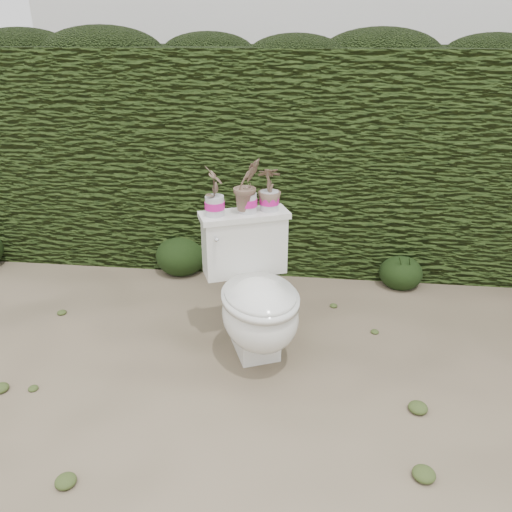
# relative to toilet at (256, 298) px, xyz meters

# --- Properties ---
(ground) EXTENTS (60.00, 60.00, 0.00)m
(ground) POSITION_rel_toilet_xyz_m (0.09, -0.11, -0.36)
(ground) COLOR gray
(ground) RESTS_ON ground
(hedge) EXTENTS (8.00, 1.00, 1.60)m
(hedge) POSITION_rel_toilet_xyz_m (0.09, 1.49, 0.44)
(hedge) COLOR #304416
(hedge) RESTS_ON ground
(house_wall) EXTENTS (8.00, 3.50, 4.00)m
(house_wall) POSITION_rel_toilet_xyz_m (0.69, 5.89, 1.64)
(house_wall) COLOR silver
(house_wall) RESTS_ON ground
(toilet) EXTENTS (0.68, 0.80, 0.78)m
(toilet) POSITION_rel_toilet_xyz_m (0.00, 0.00, 0.00)
(toilet) COLOR silver
(toilet) RESTS_ON ground
(potted_plant_left) EXTENTS (0.11, 0.15, 0.26)m
(potted_plant_left) POSITION_rel_toilet_xyz_m (-0.25, 0.16, 0.55)
(potted_plant_left) COLOR #236B21
(potted_plant_left) RESTS_ON toilet
(potted_plant_center) EXTENTS (0.20, 0.20, 0.29)m
(potted_plant_center) POSITION_rel_toilet_xyz_m (-0.07, 0.23, 0.57)
(potted_plant_center) COLOR #236B21
(potted_plant_center) RESTS_ON toilet
(potted_plant_right) EXTENTS (0.15, 0.15, 0.23)m
(potted_plant_right) POSITION_rel_toilet_xyz_m (0.04, 0.28, 0.54)
(potted_plant_right) COLOR #236B21
(potted_plant_right) RESTS_ON toilet
(liriope_clump_1) EXTENTS (0.39, 0.39, 0.31)m
(liriope_clump_1) POSITION_rel_toilet_xyz_m (-0.69, 1.00, -0.20)
(liriope_clump_1) COLOR black
(liriope_clump_1) RESTS_ON ground
(liriope_clump_2) EXTENTS (0.31, 0.31, 0.25)m
(liriope_clump_2) POSITION_rel_toilet_xyz_m (0.95, 0.96, -0.23)
(liriope_clump_2) COLOR black
(liriope_clump_2) RESTS_ON ground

